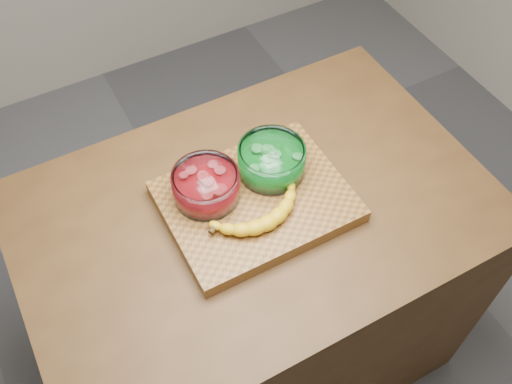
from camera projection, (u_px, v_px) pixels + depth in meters
name	position (u px, v px, depth m)	size (l,w,h in m)	color
ground	(256.00, 345.00, 2.16)	(3.50, 3.50, 0.00)	#505055
counter	(256.00, 289.00, 1.80)	(1.20, 0.80, 0.90)	#492E16
cutting_board	(256.00, 202.00, 1.43)	(0.45, 0.35, 0.04)	brown
bowl_red	(206.00, 186.00, 1.39)	(0.17, 0.17, 0.08)	white
bowl_green	(271.00, 160.00, 1.44)	(0.17, 0.17, 0.08)	white
banana	(259.00, 213.00, 1.36)	(0.28, 0.13, 0.04)	gold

